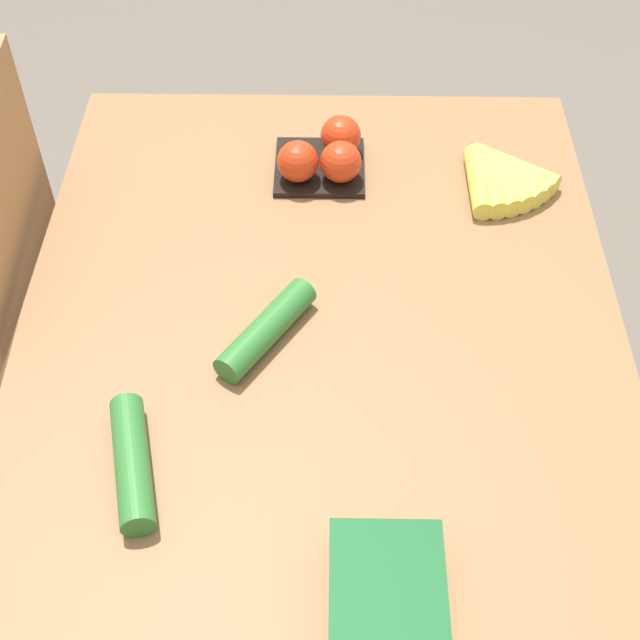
{
  "coord_description": "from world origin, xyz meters",
  "views": [
    {
      "loc": [
        -0.81,
        -0.01,
        1.66
      ],
      "look_at": [
        0.0,
        0.0,
        0.76
      ],
      "focal_mm": 50.0,
      "sensor_mm": 36.0,
      "label": 1
    }
  ],
  "objects_px": {
    "cucumber_far": "(266,329)",
    "carrot_bag": "(388,602)",
    "banana_bunch": "(498,176)",
    "tomato_pack": "(325,156)",
    "cucumber_near": "(132,462)"
  },
  "relations": [
    {
      "from": "banana_bunch",
      "to": "carrot_bag",
      "type": "xyz_separation_m",
      "value": [
        -0.73,
        0.2,
        0.01
      ]
    },
    {
      "from": "cucumber_far",
      "to": "banana_bunch",
      "type": "bearing_deg",
      "value": -46.39
    },
    {
      "from": "cucumber_near",
      "to": "cucumber_far",
      "type": "xyz_separation_m",
      "value": [
        0.22,
        -0.15,
        0.0
      ]
    },
    {
      "from": "banana_bunch",
      "to": "carrot_bag",
      "type": "height_order",
      "value": "carrot_bag"
    },
    {
      "from": "banana_bunch",
      "to": "carrot_bag",
      "type": "relative_size",
      "value": 0.95
    },
    {
      "from": "banana_bunch",
      "to": "carrot_bag",
      "type": "bearing_deg",
      "value": 164.35
    },
    {
      "from": "tomato_pack",
      "to": "carrot_bag",
      "type": "relative_size",
      "value": 0.83
    },
    {
      "from": "tomato_pack",
      "to": "cucumber_far",
      "type": "xyz_separation_m",
      "value": [
        -0.36,
        0.08,
        -0.01
      ]
    },
    {
      "from": "banana_bunch",
      "to": "tomato_pack",
      "type": "height_order",
      "value": "tomato_pack"
    },
    {
      "from": "carrot_bag",
      "to": "cucumber_near",
      "type": "xyz_separation_m",
      "value": [
        0.17,
        0.3,
        -0.01
      ]
    },
    {
      "from": "cucumber_near",
      "to": "banana_bunch",
      "type": "bearing_deg",
      "value": -42.41
    },
    {
      "from": "carrot_bag",
      "to": "cucumber_far",
      "type": "relative_size",
      "value": 1.02
    },
    {
      "from": "banana_bunch",
      "to": "tomato_pack",
      "type": "relative_size",
      "value": 1.14
    },
    {
      "from": "cucumber_near",
      "to": "carrot_bag",
      "type": "bearing_deg",
      "value": -120.04
    },
    {
      "from": "cucumber_far",
      "to": "carrot_bag",
      "type": "bearing_deg",
      "value": -158.76
    }
  ]
}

